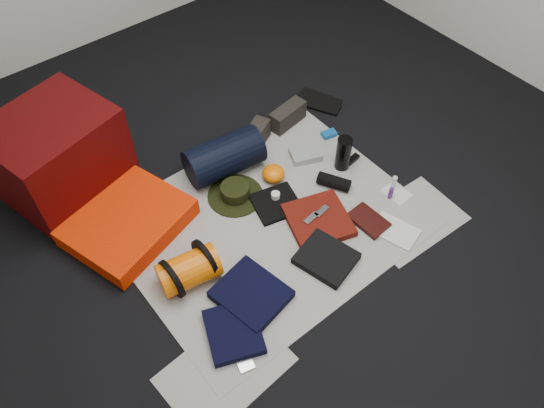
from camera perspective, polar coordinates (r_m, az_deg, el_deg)
floor at (r=3.05m, az=-0.38°, el=-2.09°), size 4.50×4.50×0.02m
newspaper_mat at (r=3.04m, az=-0.38°, el=-1.95°), size 1.60×1.30×0.01m
newspaper_sheet_front_left at (r=2.62m, az=-5.05°, el=-17.31°), size 0.61×0.44×0.00m
newspaper_sheet_front_right at (r=3.15m, az=14.71°, el=-1.62°), size 0.60×0.43×0.00m
red_cabinet at (r=3.24m, az=-21.96°, el=4.77°), size 0.75×0.67×0.54m
sleeping_pad at (r=3.07m, az=-15.23°, el=-1.92°), size 0.75×0.68×0.11m
stuff_sack at (r=2.78m, az=-8.93°, el=-7.03°), size 0.34×0.24×0.18m
sack_strap_left at (r=2.74m, az=-10.73°, el=-7.92°), size 0.02×0.22×0.22m
sack_strap_right at (r=2.79m, az=-7.26°, el=-5.78°), size 0.03×0.22×0.22m
navy_duffel at (r=3.21m, az=-5.16°, el=5.10°), size 0.49×0.30×0.24m
boonie_brim at (r=3.16m, az=-3.96°, el=0.93°), size 0.43×0.43×0.01m
boonie_crown at (r=3.13m, az=-4.00°, el=1.42°), size 0.17×0.17×0.07m
hiking_boot_left at (r=3.39m, az=-1.89°, el=7.12°), size 0.29×0.21×0.14m
hiking_boot_right at (r=3.55m, az=1.70°, el=9.48°), size 0.28×0.14×0.13m
flip_flop_left at (r=3.74m, az=5.03°, el=10.57°), size 0.24×0.32×0.02m
flip_flop_right at (r=3.80m, az=5.21°, el=11.23°), size 0.21×0.31×0.02m
trousers_navy_a at (r=2.66m, az=-4.15°, el=-13.54°), size 0.35×0.37×0.05m
trousers_navy_b at (r=2.75m, az=-2.25°, el=-9.67°), size 0.36×0.39×0.05m
trousers_charcoal at (r=2.88m, az=5.85°, el=-5.82°), size 0.32×0.34×0.05m
black_tshirt at (r=3.10m, az=0.44°, el=0.06°), size 0.31×0.30×0.03m
red_shirt at (r=3.02m, az=5.01°, el=-1.73°), size 0.42×0.42×0.04m
orange_stuff_sack at (r=3.21m, az=0.15°, el=3.31°), size 0.18×0.18×0.09m
first_aid_pouch at (r=3.36m, az=3.62°, el=5.36°), size 0.22×0.20×0.05m
water_bottle at (r=3.26m, az=7.68°, el=5.43°), size 0.10×0.10×0.23m
speaker at (r=3.20m, az=6.67°, el=2.39°), size 0.16×0.21×0.08m
compact_camera at (r=3.35m, az=4.06°, el=5.03°), size 0.10×0.07×0.03m
cyan_case at (r=3.51m, az=6.15°, el=7.50°), size 0.10×0.08×0.03m
toiletry_purple at (r=3.19m, az=12.66°, el=1.15°), size 0.03×0.03×0.08m
toiletry_clear at (r=3.25m, az=12.99°, el=2.31°), size 0.03×0.03×0.08m
paperback_book at (r=3.07m, az=10.32°, el=-1.78°), size 0.16×0.23×0.03m
map_booklet at (r=3.07m, az=13.10°, el=-2.85°), size 0.23×0.29×0.01m
map_printout at (r=3.25m, az=13.22°, el=1.14°), size 0.13×0.16×0.01m
sunglasses at (r=3.37m, az=8.67°, el=4.78°), size 0.10×0.05×0.02m
key_cluster at (r=2.61m, az=-2.88°, el=-16.79°), size 0.09×0.09×0.01m
tape_roll at (r=3.10m, az=0.38°, el=0.93°), size 0.05×0.05×0.04m
energy_bar_a at (r=2.99m, az=4.23°, el=-1.54°), size 0.10×0.05×0.01m
energy_bar_b at (r=3.03m, az=5.36°, el=-0.78°), size 0.10×0.05×0.01m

